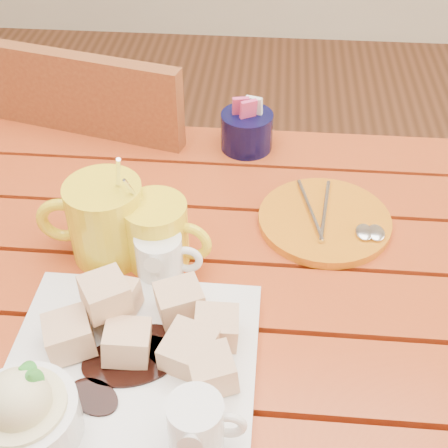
# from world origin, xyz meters

# --- Properties ---
(table) EXTENTS (1.20, 0.79, 0.75)m
(table) POSITION_xyz_m (0.00, 0.00, 0.64)
(table) COLOR #9E3114
(table) RESTS_ON ground
(dessert_plate) EXTENTS (0.28, 0.28, 0.11)m
(dessert_plate) POSITION_xyz_m (-0.05, -0.16, 0.78)
(dessert_plate) COLOR white
(dessert_plate) RESTS_ON table
(coffee_mug_left) EXTENTS (0.14, 0.10, 0.17)m
(coffee_mug_left) POSITION_xyz_m (-0.10, 0.06, 0.81)
(coffee_mug_left) COLOR yellow
(coffee_mug_left) RESTS_ON table
(coffee_mug_right) EXTENTS (0.12, 0.08, 0.14)m
(coffee_mug_right) POSITION_xyz_m (-0.03, 0.05, 0.80)
(coffee_mug_right) COLOR yellow
(coffee_mug_right) RESTS_ON table
(cream_pitcher) EXTENTS (0.09, 0.07, 0.07)m
(cream_pitcher) POSITION_xyz_m (-0.02, 0.02, 0.79)
(cream_pitcher) COLOR white
(cream_pitcher) RESTS_ON table
(sugar_caddy) EXTENTS (0.09, 0.09, 0.09)m
(sugar_caddy) POSITION_xyz_m (0.07, 0.34, 0.78)
(sugar_caddy) COLOR black
(sugar_caddy) RESTS_ON table
(orange_saucer) EXTENTS (0.19, 0.19, 0.02)m
(orange_saucer) POSITION_xyz_m (0.19, 0.15, 0.76)
(orange_saucer) COLOR orange
(orange_saucer) RESTS_ON table
(chair_far) EXTENTS (0.51, 0.51, 0.89)m
(chair_far) POSITION_xyz_m (-0.22, 0.48, 0.50)
(chair_far) COLOR brown
(chair_far) RESTS_ON ground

